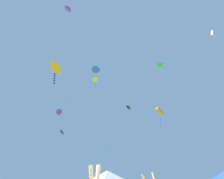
# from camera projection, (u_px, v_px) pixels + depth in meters

# --- Properties ---
(canopy_tent_white) EXTENTS (2.72, 2.72, 2.91)m
(canopy_tent_white) POSITION_uv_depth(u_px,v_px,m) (107.00, 176.00, 12.06)
(canopy_tent_white) COLOR #9E9EA3
(canopy_tent_white) RESTS_ON ground
(kite_yellow_delta) EXTENTS (1.33, 1.40, 2.21)m
(kite_yellow_delta) POSITION_uv_depth(u_px,v_px,m) (95.00, 80.00, 26.71)
(kite_yellow_delta) COLOR yellow
(kite_pink_box) EXTENTS (0.52, 0.65, 1.72)m
(kite_pink_box) POSITION_uv_depth(u_px,v_px,m) (213.00, 33.00, 21.48)
(kite_pink_box) COLOR pink
(kite_black_diamond) EXTENTS (0.97, 0.91, 0.63)m
(kite_black_diamond) POSITION_uv_depth(u_px,v_px,m) (129.00, 107.00, 26.41)
(kite_black_diamond) COLOR black
(kite_blue_delta) EXTENTS (1.43, 1.42, 2.51)m
(kite_blue_delta) POSITION_uv_depth(u_px,v_px,m) (96.00, 70.00, 23.08)
(kite_blue_delta) COLOR blue
(kite_red_delta) EXTENTS (0.84, 0.84, 0.25)m
(kite_red_delta) POSITION_uv_depth(u_px,v_px,m) (72.00, 99.00, 36.28)
(kite_red_delta) COLOR red
(kite_green_diamond) EXTENTS (1.39, 1.42, 2.26)m
(kite_green_diamond) POSITION_uv_depth(u_px,v_px,m) (160.00, 65.00, 26.95)
(kite_green_diamond) COLOR green
(kite_purple_box) EXTENTS (1.28, 0.71, 1.29)m
(kite_purple_box) POSITION_uv_depth(u_px,v_px,m) (68.00, 9.00, 24.58)
(kite_purple_box) COLOR purple
(kite_cyan_delta) EXTENTS (1.18, 1.37, 2.56)m
(kite_cyan_delta) POSITION_uv_depth(u_px,v_px,m) (107.00, 147.00, 31.06)
(kite_cyan_delta) COLOR #2DB7CC
(kite_purple_delta) EXTENTS (1.26, 1.27, 2.45)m
(kite_purple_delta) POSITION_uv_depth(u_px,v_px,m) (59.00, 112.00, 27.23)
(kite_purple_delta) COLOR purple
(kite_orange_box) EXTENTS (1.24, 1.16, 2.76)m
(kite_orange_box) POSITION_uv_depth(u_px,v_px,m) (160.00, 112.00, 20.80)
(kite_orange_box) COLOR orange
(kite_orange_diamond) EXTENTS (1.21, 1.50, 2.60)m
(kite_orange_diamond) POSITION_uv_depth(u_px,v_px,m) (56.00, 69.00, 14.58)
(kite_orange_diamond) COLOR orange
(kite_blue_box) EXTENTS (1.09, 1.03, 1.02)m
(kite_blue_box) POSITION_uv_depth(u_px,v_px,m) (62.00, 132.00, 31.97)
(kite_blue_box) COLOR blue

